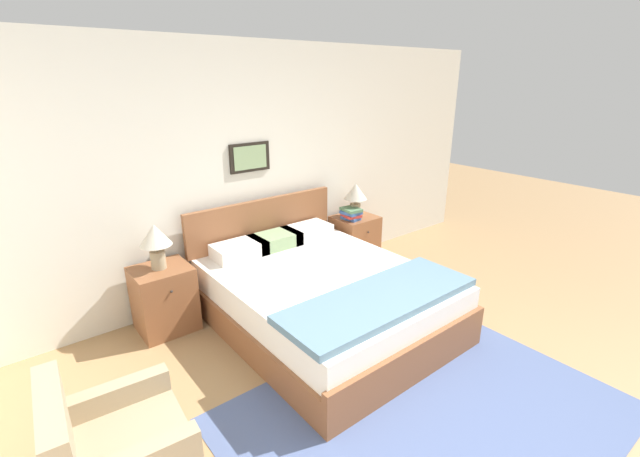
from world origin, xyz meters
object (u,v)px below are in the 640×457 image
object	(u,v)px
bed	(323,296)
table_lamp_near_window	(155,239)
table_lamp_by_door	(356,194)
nightstand_near_window	(164,299)
nightstand_by_door	(354,240)

from	to	relation	value
bed	table_lamp_near_window	world-z (taller)	table_lamp_near_window
bed	table_lamp_by_door	bearing A→B (deg)	35.74
bed	nightstand_near_window	xyz separation A→B (m)	(-1.20, 0.86, 0.01)
nightstand_by_door	table_lamp_near_window	bearing A→B (deg)	179.89
table_lamp_near_window	nightstand_near_window	bearing A→B (deg)	-48.19
bed	table_lamp_by_door	distance (m)	1.60
nightstand_near_window	table_lamp_near_window	world-z (taller)	table_lamp_near_window
bed	table_lamp_near_window	distance (m)	1.60
nightstand_near_window	nightstand_by_door	distance (m)	2.40
nightstand_by_door	nightstand_near_window	bearing A→B (deg)	180.00
nightstand_by_door	table_lamp_by_door	xyz separation A→B (m)	(-0.00, 0.00, 0.59)
nightstand_by_door	table_lamp_near_window	xyz separation A→B (m)	(-2.40, 0.00, 0.59)
bed	table_lamp_by_door	size ratio (longest dim) A/B	5.30
bed	nightstand_by_door	xyz separation A→B (m)	(1.20, 0.86, 0.01)
table_lamp_near_window	bed	bearing A→B (deg)	-35.63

